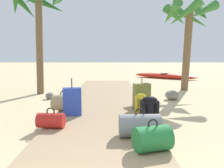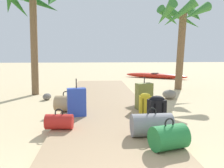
{
  "view_description": "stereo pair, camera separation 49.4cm",
  "coord_description": "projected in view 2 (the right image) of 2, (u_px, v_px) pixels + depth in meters",
  "views": [
    {
      "loc": [
        0.23,
        -1.36,
        1.52
      ],
      "look_at": [
        0.26,
        5.82,
        0.55
      ],
      "focal_mm": 37.86,
      "sensor_mm": 36.0,
      "label": 1
    },
    {
      "loc": [
        -0.26,
        -1.35,
        1.52
      ],
      "look_at": [
        0.26,
        5.82,
        0.55
      ],
      "focal_mm": 37.86,
      "sensor_mm": 36.0,
      "label": 2
    }
  ],
  "objects": [
    {
      "name": "rock_right_near",
      "position": [
        169.0,
        94.0,
        7.73
      ],
      "size": [
        0.62,
        0.63,
        0.3
      ],
      "primitive_type": "ellipsoid",
      "rotation": [
        0.0,
        0.0,
        0.63
      ],
      "color": "gray",
      "rests_on": "ground"
    },
    {
      "name": "kayak",
      "position": [
        155.0,
        76.0,
        13.97
      ],
      "size": [
        3.51,
        2.59,
        0.3
      ],
      "color": "red",
      "rests_on": "ground"
    },
    {
      "name": "suitcase_blue",
      "position": [
        77.0,
        102.0,
        5.33
      ],
      "size": [
        0.44,
        0.27,
        0.86
      ],
      "color": "#2847B7",
      "rests_on": "boardwalk"
    },
    {
      "name": "backpack_black",
      "position": [
        157.0,
        109.0,
        4.78
      ],
      "size": [
        0.36,
        0.28,
        0.57
      ],
      "color": "black",
      "rests_on": "boardwalk"
    },
    {
      "name": "suitcase_olive",
      "position": [
        144.0,
        96.0,
        6.0
      ],
      "size": [
        0.45,
        0.32,
        0.82
      ],
      "color": "olive",
      "rests_on": "boardwalk"
    },
    {
      "name": "duffel_bag_grey",
      "position": [
        152.0,
        125.0,
        4.07
      ],
      "size": [
        0.72,
        0.42,
        0.5
      ],
      "color": "slate",
      "rests_on": "boardwalk"
    },
    {
      "name": "palm_tree_far_left",
      "position": [
        31.0,
        10.0,
        8.28
      ],
      "size": [
        2.05,
        2.08,
        3.83
      ],
      "color": "brown",
      "rests_on": "ground"
    },
    {
      "name": "ground_plane",
      "position": [
        106.0,
        115.0,
        5.74
      ],
      "size": [
        60.0,
        60.0,
        0.0
      ],
      "primitive_type": "plane",
      "color": "#D1BA8C"
    },
    {
      "name": "palm_tree_near_right",
      "position": [
        181.0,
        23.0,
        9.24
      ],
      "size": [
        2.05,
        2.24,
        3.48
      ],
      "color": "brown",
      "rests_on": "ground"
    },
    {
      "name": "duffel_bag_green",
      "position": [
        169.0,
        137.0,
        3.5
      ],
      "size": [
        0.61,
        0.51,
        0.48
      ],
      "color": "#237538",
      "rests_on": "boardwalk"
    },
    {
      "name": "boardwalk",
      "position": [
        104.0,
        104.0,
        6.78
      ],
      "size": [
        2.19,
        10.58,
        0.08
      ],
      "primitive_type": "cube",
      "color": "tan",
      "rests_on": "ground"
    },
    {
      "name": "backpack_yellow",
      "position": [
        145.0,
        103.0,
        5.53
      ],
      "size": [
        0.26,
        0.2,
        0.49
      ],
      "color": "gold",
      "rests_on": "boardwalk"
    },
    {
      "name": "duffel_bag_tan",
      "position": [
        66.0,
        103.0,
        5.76
      ],
      "size": [
        0.59,
        0.49,
        0.51
      ],
      "color": "tan",
      "rests_on": "boardwalk"
    },
    {
      "name": "duffel_bag_red",
      "position": [
        59.0,
        122.0,
        4.43
      ],
      "size": [
        0.53,
        0.32,
        0.4
      ],
      "color": "red",
      "rests_on": "boardwalk"
    },
    {
      "name": "rock_left_near",
      "position": [
        47.0,
        97.0,
        7.57
      ],
      "size": [
        0.34,
        0.39,
        0.21
      ],
      "primitive_type": "ellipsoid",
      "rotation": [
        0.0,
        0.0,
        1.22
      ],
      "color": "slate",
      "rests_on": "ground"
    }
  ]
}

